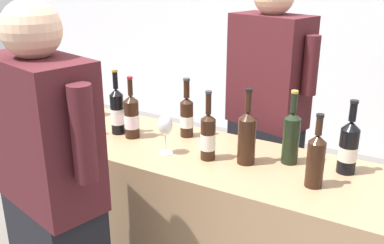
% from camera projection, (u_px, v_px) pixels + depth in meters
% --- Properties ---
extents(wall_back, '(8.00, 0.10, 2.80)m').
position_uv_depth(wall_back, '(331.00, 8.00, 4.10)').
color(wall_back, white).
rests_on(wall_back, ground_plane).
extents(counter, '(2.34, 0.60, 0.91)m').
position_uv_depth(counter, '(196.00, 229.00, 2.31)').
color(counter, '#9E7A56').
rests_on(counter, ground_plane).
extents(wine_bottle_0, '(0.07, 0.07, 0.34)m').
position_uv_depth(wine_bottle_0, '(208.00, 136.00, 2.03)').
color(wine_bottle_0, black).
rests_on(wine_bottle_0, counter).
extents(wine_bottle_1, '(0.08, 0.08, 0.33)m').
position_uv_depth(wine_bottle_1, '(72.00, 100.00, 2.54)').
color(wine_bottle_1, black).
rests_on(wine_bottle_1, counter).
extents(wine_bottle_2, '(0.08, 0.08, 0.36)m').
position_uv_depth(wine_bottle_2, '(246.00, 136.00, 1.98)').
color(wine_bottle_2, black).
rests_on(wine_bottle_2, counter).
extents(wine_bottle_3, '(0.07, 0.07, 0.32)m').
position_uv_depth(wine_bottle_3, '(316.00, 159.00, 1.77)').
color(wine_bottle_3, black).
rests_on(wine_bottle_3, counter).
extents(wine_bottle_4, '(0.07, 0.07, 0.33)m').
position_uv_depth(wine_bottle_4, '(50.00, 110.00, 2.38)').
color(wine_bottle_4, black).
rests_on(wine_bottle_4, counter).
extents(wine_bottle_5, '(0.07, 0.07, 0.32)m').
position_uv_depth(wine_bottle_5, '(74.00, 116.00, 2.30)').
color(wine_bottle_5, black).
rests_on(wine_bottle_5, counter).
extents(wine_bottle_6, '(0.08, 0.08, 0.30)m').
position_uv_depth(wine_bottle_6, '(88.00, 99.00, 2.62)').
color(wine_bottle_6, black).
rests_on(wine_bottle_6, counter).
extents(wine_bottle_7, '(0.07, 0.07, 0.36)m').
position_uv_depth(wine_bottle_7, '(118.00, 111.00, 2.34)').
color(wine_bottle_7, black).
rests_on(wine_bottle_7, counter).
extents(wine_bottle_8, '(0.08, 0.08, 0.34)m').
position_uv_depth(wine_bottle_8, '(348.00, 147.00, 1.89)').
color(wine_bottle_8, black).
rests_on(wine_bottle_8, counter).
extents(wine_bottle_9, '(0.08, 0.08, 0.35)m').
position_uv_depth(wine_bottle_9, '(291.00, 136.00, 1.98)').
color(wine_bottle_9, black).
rests_on(wine_bottle_9, counter).
extents(wine_bottle_10, '(0.08, 0.08, 0.33)m').
position_uv_depth(wine_bottle_10, '(132.00, 116.00, 2.29)').
color(wine_bottle_10, black).
rests_on(wine_bottle_10, counter).
extents(wine_bottle_11, '(0.07, 0.07, 0.32)m').
position_uv_depth(wine_bottle_11, '(187.00, 116.00, 2.30)').
color(wine_bottle_11, black).
rests_on(wine_bottle_11, counter).
extents(wine_glass, '(0.07, 0.07, 0.20)m').
position_uv_depth(wine_glass, '(165.00, 127.00, 2.08)').
color(wine_glass, silver).
rests_on(wine_glass, counter).
extents(person_server, '(0.58, 0.35, 1.74)m').
position_uv_depth(person_server, '(266.00, 131.00, 2.57)').
color(person_server, black).
rests_on(person_server, ground_plane).
extents(person_guest, '(0.60, 0.34, 1.68)m').
position_uv_depth(person_guest, '(55.00, 219.00, 1.74)').
color(person_guest, black).
rests_on(person_guest, ground_plane).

